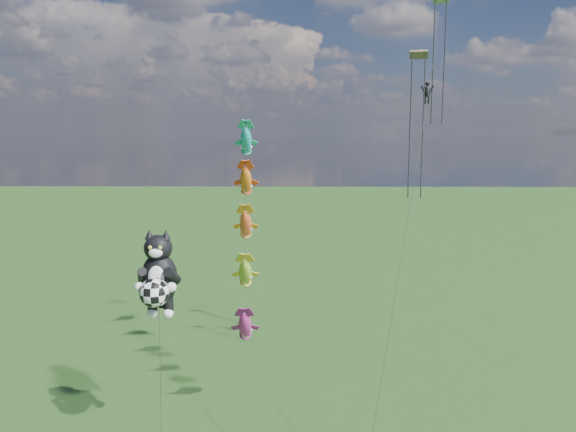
{
  "coord_description": "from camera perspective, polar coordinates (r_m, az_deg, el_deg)",
  "views": [
    {
      "loc": [
        10.49,
        -25.23,
        16.82
      ],
      "look_at": [
        9.96,
        11.7,
        11.31
      ],
      "focal_mm": 35.0,
      "sensor_mm": 36.0,
      "label": 1
    }
  ],
  "objects": [
    {
      "name": "parafoil_rig",
      "position": [
        37.41,
        13.84,
        12.35
      ],
      "size": [
        7.36,
        16.36,
        25.73
      ],
      "rotation": [
        0.0,
        0.0,
        -0.31
      ],
      "color": "brown",
      "rests_on": "ground"
    },
    {
      "name": "fish_windsock_rig",
      "position": [
        36.83,
        -4.33,
        -0.87
      ],
      "size": [
        1.55,
        15.94,
        19.34
      ],
      "rotation": [
        0.0,
        0.0,
        0.39
      ],
      "color": "brown",
      "rests_on": "ground"
    },
    {
      "name": "cat_kite_rig",
      "position": [
        30.62,
        -13.07,
        -6.01
      ],
      "size": [
        2.21,
        4.06,
        11.78
      ],
      "rotation": [
        0.0,
        0.0,
        0.18
      ],
      "color": "brown",
      "rests_on": "ground"
    }
  ]
}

